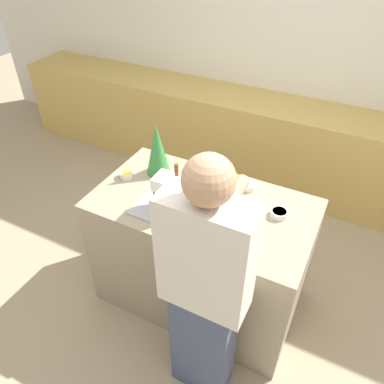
{
  "coord_description": "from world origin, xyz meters",
  "views": [
    {
      "loc": [
        0.77,
        -1.65,
        2.45
      ],
      "look_at": [
        -0.08,
        0.0,
        0.99
      ],
      "focal_mm": 35.0,
      "sensor_mm": 36.0,
      "label": 1
    }
  ],
  "objects": [
    {
      "name": "ground_plane",
      "position": [
        0.0,
        0.0,
        0.0
      ],
      "size": [
        12.0,
        12.0,
        0.0
      ],
      "primitive_type": "plane",
      "color": "tan"
    },
    {
      "name": "wall_back",
      "position": [
        0.0,
        2.02,
        1.3
      ],
      "size": [
        8.0,
        0.05,
        2.6
      ],
      "color": "white",
      "rests_on": "ground_plane"
    },
    {
      "name": "back_cabinet_block",
      "position": [
        0.0,
        1.7,
        0.45
      ],
      "size": [
        6.0,
        0.6,
        0.9
      ],
      "color": "tan",
      "rests_on": "ground_plane"
    },
    {
      "name": "kitchen_island",
      "position": [
        0.0,
        0.0,
        0.47
      ],
      "size": [
        1.41,
        0.79,
        0.93
      ],
      "color": "gray",
      "rests_on": "ground_plane"
    },
    {
      "name": "baking_tray",
      "position": [
        -0.15,
        -0.15,
        0.94
      ],
      "size": [
        0.44,
        0.32,
        0.01
      ],
      "color": "#9E9EA8",
      "rests_on": "kitchen_island"
    },
    {
      "name": "gingerbread_house",
      "position": [
        -0.15,
        -0.15,
        1.07
      ],
      "size": [
        0.17,
        0.13,
        0.33
      ],
      "color": "brown",
      "rests_on": "baking_tray"
    },
    {
      "name": "decorative_tree",
      "position": [
        -0.42,
        0.16,
        1.12
      ],
      "size": [
        0.17,
        0.17,
        0.37
      ],
      "color": "#33843D",
      "rests_on": "kitchen_island"
    },
    {
      "name": "candy_bowl_far_right",
      "position": [
        0.28,
        0.01,
        0.96
      ],
      "size": [
        0.11,
        0.11,
        0.05
      ],
      "color": "white",
      "rests_on": "kitchen_island"
    },
    {
      "name": "candy_bowl_near_tray_left",
      "position": [
        -0.59,
        0.01,
        0.96
      ],
      "size": [
        0.09,
        0.09,
        0.04
      ],
      "color": "white",
      "rests_on": "kitchen_island"
    },
    {
      "name": "candy_bowl_center_rear",
      "position": [
        0.21,
        0.28,
        0.96
      ],
      "size": [
        0.11,
        0.11,
        0.04
      ],
      "color": "white",
      "rests_on": "kitchen_island"
    },
    {
      "name": "candy_bowl_far_left",
      "position": [
        0.47,
        0.1,
        0.95
      ],
      "size": [
        0.11,
        0.11,
        0.04
      ],
      "color": "white",
      "rests_on": "kitchen_island"
    },
    {
      "name": "candy_bowl_near_tray_right",
      "position": [
        -0.13,
        0.26,
        0.96
      ],
      "size": [
        0.13,
        0.13,
        0.05
      ],
      "color": "silver",
      "rests_on": "kitchen_island"
    },
    {
      "name": "mug",
      "position": [
        0.04,
        0.2,
        0.97
      ],
      "size": [
        0.09,
        0.09,
        0.08
      ],
      "color": "#2D2D33",
      "rests_on": "kitchen_island"
    },
    {
      "name": "person",
      "position": [
        0.29,
        -0.57,
        0.88
      ],
      "size": [
        0.45,
        0.56,
        1.7
      ],
      "color": "#424C6B",
      "rests_on": "ground_plane"
    }
  ]
}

